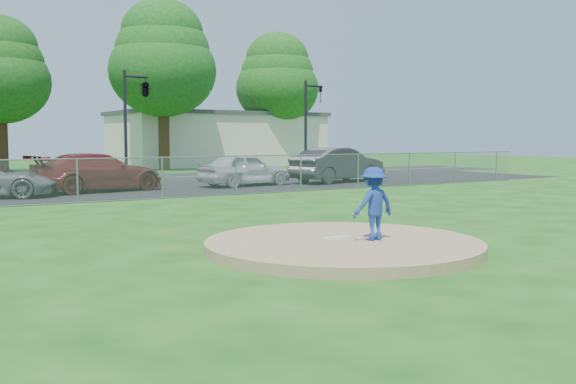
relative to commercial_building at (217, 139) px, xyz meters
name	(u,v)px	position (x,y,z in m)	size (l,w,h in m)	color
ground	(156,205)	(-16.00, -28.00, -2.16)	(120.00, 120.00, 0.00)	#154C10
pitchers_mound	(343,245)	(-16.00, -38.00, -2.06)	(5.40, 5.40, 0.20)	#9D8156
pitching_rubber	(337,238)	(-16.00, -37.80, -1.94)	(0.60, 0.15, 0.04)	white
chain_link_fence	(135,179)	(-16.00, -26.00, -1.41)	(40.00, 0.06, 1.50)	gray
parking_lot	(99,191)	(-16.00, -21.50, -2.15)	(50.00, 8.00, 0.01)	black
street	(56,181)	(-16.00, -14.00, -2.16)	(60.00, 7.00, 0.01)	black
commercial_building	(217,139)	(0.00, 0.00, 0.00)	(16.40, 9.40, 4.30)	beige
tree_right	(163,58)	(-7.00, -6.00, 5.49)	(7.28, 7.28, 11.63)	#392514
tree_far_right	(277,78)	(4.00, -3.00, 4.90)	(6.72, 6.72, 10.74)	#3C2815
traffic_signal_center	(143,91)	(-12.03, -16.00, 2.45)	(1.42, 2.48, 5.60)	black
traffic_signal_right	(309,119)	(-1.76, -16.00, 1.20)	(1.28, 0.20, 5.60)	black
pitcher	(373,204)	(-15.50, -38.31, -1.25)	(0.92, 0.53, 1.43)	navy
parked_car_darkred	(98,172)	(-16.05, -21.65, -1.37)	(2.20, 5.41, 1.57)	maroon
parked_car_pearl	(245,169)	(-9.49, -22.11, -1.39)	(1.78, 4.43, 1.51)	silver
parked_car_charcoal	(338,165)	(-4.41, -22.41, -1.29)	(1.81, 5.20, 1.71)	#2A2A2D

